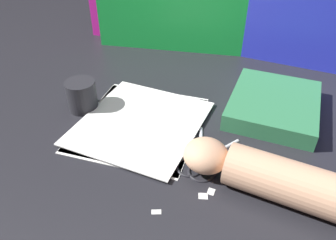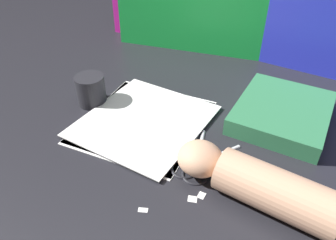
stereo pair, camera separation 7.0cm
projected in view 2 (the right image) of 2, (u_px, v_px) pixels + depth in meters
The scene contains 11 objects.
ground_plane at pixel (189, 139), 0.75m from camera, with size 6.00×6.00×0.00m, color black.
backdrop_panel_center at pixel (255, 1), 0.97m from camera, with size 0.88×0.20×0.37m.
paper_stack at pixel (144, 121), 0.79m from camera, with size 0.30×0.33×0.01m.
book_closed at pixel (282, 113), 0.79m from camera, with size 0.21×0.25×0.04m.
scissors at pixel (196, 164), 0.68m from camera, with size 0.12×0.17×0.01m.
hand_forearm at pixel (255, 183), 0.59m from camera, with size 0.31×0.11×0.08m.
paper_scrap_near at pixel (143, 210), 0.59m from camera, with size 0.02×0.02×0.00m.
paper_scrap_mid at pixel (201, 195), 0.61m from camera, with size 0.01×0.02×0.00m.
paper_scrap_far at pixel (193, 199), 0.61m from camera, with size 0.02×0.02×0.00m.
paper_scrap_side at pixel (150, 162), 0.69m from camera, with size 0.03×0.03×0.00m.
mug at pixel (91, 90), 0.84m from camera, with size 0.08×0.08×0.08m.
Camera 2 is at (0.24, -0.52, 0.48)m, focal length 35.00 mm.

